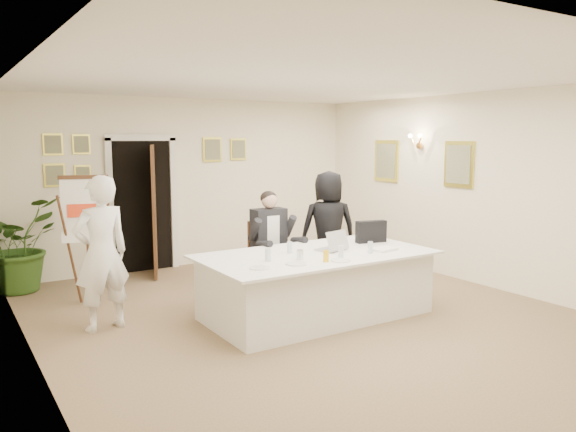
# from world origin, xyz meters

# --- Properties ---
(floor) EXTENTS (7.00, 7.00, 0.00)m
(floor) POSITION_xyz_m (0.00, 0.00, 0.00)
(floor) COLOR brown
(floor) RESTS_ON ground
(ceiling) EXTENTS (6.00, 7.00, 0.02)m
(ceiling) POSITION_xyz_m (0.00, 0.00, 2.80)
(ceiling) COLOR white
(ceiling) RESTS_ON wall_back
(wall_back) EXTENTS (6.00, 0.10, 2.80)m
(wall_back) POSITION_xyz_m (0.00, 3.50, 1.40)
(wall_back) COLOR white
(wall_back) RESTS_ON floor
(wall_left) EXTENTS (0.10, 7.00, 2.80)m
(wall_left) POSITION_xyz_m (-3.00, 0.00, 1.40)
(wall_left) COLOR white
(wall_left) RESTS_ON floor
(wall_right) EXTENTS (0.10, 7.00, 2.80)m
(wall_right) POSITION_xyz_m (3.00, 0.00, 1.40)
(wall_right) COLOR white
(wall_right) RESTS_ON floor
(doorway) EXTENTS (1.14, 0.86, 2.20)m
(doorway) POSITION_xyz_m (-0.88, 3.32, 1.04)
(doorway) COLOR black
(doorway) RESTS_ON floor
(pictures_back_wall) EXTENTS (3.40, 0.06, 0.80)m
(pictures_back_wall) POSITION_xyz_m (-0.80, 3.47, 1.85)
(pictures_back_wall) COLOR #DCD14B
(pictures_back_wall) RESTS_ON wall_back
(pictures_right_wall) EXTENTS (0.06, 2.20, 0.80)m
(pictures_right_wall) POSITION_xyz_m (2.97, 1.20, 1.75)
(pictures_right_wall) COLOR #DCD14B
(pictures_right_wall) RESTS_ON wall_right
(wall_sconce) EXTENTS (0.20, 0.30, 0.24)m
(wall_sconce) POSITION_xyz_m (2.90, 1.20, 2.10)
(wall_sconce) COLOR #B7813A
(wall_sconce) RESTS_ON wall_right
(conference_table) EXTENTS (2.78, 1.48, 0.78)m
(conference_table) POSITION_xyz_m (0.10, 0.02, 0.39)
(conference_table) COLOR white
(conference_table) RESTS_ON floor
(seated_man) EXTENTS (0.73, 0.77, 1.46)m
(seated_man) POSITION_xyz_m (0.09, 1.08, 0.73)
(seated_man) COLOR black
(seated_man) RESTS_ON floor
(flip_chart) EXTENTS (0.59, 0.43, 1.64)m
(flip_chart) POSITION_xyz_m (-2.11, 2.01, 0.76)
(flip_chart) COLOR #3C2A13
(flip_chart) RESTS_ON floor
(standing_man) EXTENTS (0.69, 0.52, 1.74)m
(standing_man) POSITION_xyz_m (-2.20, 0.90, 0.87)
(standing_man) COLOR white
(standing_man) RESTS_ON floor
(standing_woman) EXTENTS (0.97, 0.82, 1.68)m
(standing_woman) POSITION_xyz_m (1.09, 1.13, 0.84)
(standing_woman) COLOR black
(standing_woman) RESTS_ON floor
(potted_palm) EXTENTS (1.57, 1.57, 1.32)m
(potted_palm) POSITION_xyz_m (-2.80, 3.20, 0.66)
(potted_palm) COLOR #30581D
(potted_palm) RESTS_ON floor
(laptop) EXTENTS (0.44, 0.45, 0.28)m
(laptop) POSITION_xyz_m (0.36, 0.08, 0.91)
(laptop) COLOR #B7BABC
(laptop) RESTS_ON conference_table
(laptop_bag) EXTENTS (0.43, 0.19, 0.29)m
(laptop_bag) POSITION_xyz_m (1.11, 0.21, 0.92)
(laptop_bag) COLOR black
(laptop_bag) RESTS_ON conference_table
(paper_stack) EXTENTS (0.33, 0.25, 0.03)m
(paper_stack) POSITION_xyz_m (0.89, -0.29, 0.79)
(paper_stack) COLOR white
(paper_stack) RESTS_ON conference_table
(plate_left) EXTENTS (0.24, 0.24, 0.01)m
(plate_left) POSITION_xyz_m (-0.87, -0.32, 0.78)
(plate_left) COLOR white
(plate_left) RESTS_ON conference_table
(plate_mid) EXTENTS (0.27, 0.27, 0.01)m
(plate_mid) POSITION_xyz_m (-0.44, -0.36, 0.78)
(plate_mid) COLOR white
(plate_mid) RESTS_ON conference_table
(plate_near) EXTENTS (0.24, 0.24, 0.01)m
(plate_near) POSITION_xyz_m (0.07, -0.49, 0.78)
(plate_near) COLOR white
(plate_near) RESTS_ON conference_table
(glass_a) EXTENTS (0.07, 0.07, 0.14)m
(glass_a) POSITION_xyz_m (-0.62, -0.06, 0.84)
(glass_a) COLOR silver
(glass_a) RESTS_ON conference_table
(glass_b) EXTENTS (0.08, 0.08, 0.14)m
(glass_b) POSITION_xyz_m (0.19, -0.34, 0.84)
(glass_b) COLOR silver
(glass_b) RESTS_ON conference_table
(glass_c) EXTENTS (0.07, 0.07, 0.14)m
(glass_c) POSITION_xyz_m (0.64, -0.33, 0.84)
(glass_c) COLOR silver
(glass_c) RESTS_ON conference_table
(glass_d) EXTENTS (0.08, 0.08, 0.14)m
(glass_d) POSITION_xyz_m (-0.18, 0.19, 0.84)
(glass_d) COLOR silver
(glass_d) RESTS_ON conference_table
(oj_glass) EXTENTS (0.08, 0.08, 0.13)m
(oj_glass) POSITION_xyz_m (-0.09, -0.43, 0.84)
(oj_glass) COLOR yellow
(oj_glass) RESTS_ON conference_table
(steel_jug) EXTENTS (0.10, 0.10, 0.11)m
(steel_jug) POSITION_xyz_m (-0.27, -0.17, 0.83)
(steel_jug) COLOR silver
(steel_jug) RESTS_ON conference_table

